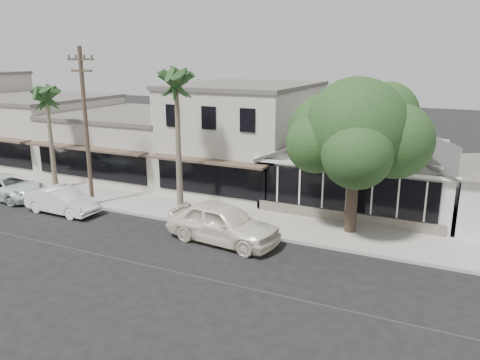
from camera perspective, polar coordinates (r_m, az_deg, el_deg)
The scene contains 13 objects.
ground at distance 19.52m, azimuth -7.99°, elevation -11.02°, with size 140.00×140.00×0.00m, color black.
sidewalk_north at distance 29.04m, azimuth -14.00°, elevation -2.38°, with size 90.00×3.50×0.15m, color #9E9991.
corner_shop at distance 28.09m, azimuth 14.82°, elevation 2.36°, with size 10.40×8.60×5.10m.
row_building_near at distance 31.30m, azimuth 0.70°, elevation 5.29°, with size 8.00×10.00×6.50m, color beige.
row_building_midnear at distance 36.13m, azimuth -12.44°, elevation 4.39°, with size 10.00×10.00×4.20m, color #B4AFA2.
row_building_midfar at distance 43.23m, azimuth -23.65°, elevation 5.72°, with size 11.00×10.00×5.00m, color beige.
utility_pole at distance 27.55m, azimuth -18.28°, elevation 6.46°, with size 1.80×0.24×9.00m.
car_0 at distance 21.91m, azimuth -2.13°, elevation -5.25°, with size 2.22×5.51×1.88m, color white.
car_1 at distance 27.72m, azimuth -20.85°, elevation -2.37°, with size 1.52×4.35×1.43m, color white.
car_2 at distance 31.83m, azimuth -26.27°, elevation -0.79°, with size 2.38×5.15×1.43m, color white.
shade_tree at distance 22.73m, azimuth 13.93°, elevation 5.67°, with size 6.86×6.20×7.61m.
palm_east at distance 24.78m, azimuth -7.79°, elevation 11.59°, with size 2.64×2.64×8.29m.
palm_mid at distance 31.73m, azimuth -22.54°, elevation 9.34°, with size 2.69×2.69×7.06m.
Camera 1 is at (9.82, -14.57, 8.49)m, focal length 35.00 mm.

